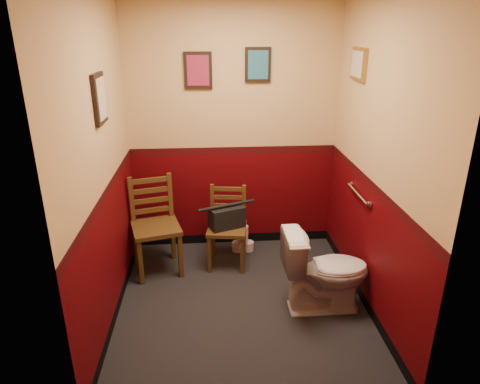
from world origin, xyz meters
name	(u,v)px	position (x,y,z in m)	size (l,w,h in m)	color
floor	(242,304)	(0.00, 0.00, 0.00)	(2.20, 2.40, 0.00)	black
wall_back	(233,129)	(0.00, 1.20, 1.35)	(2.20, 2.70, 0.00)	#450308
wall_front	(260,230)	(0.00, -1.20, 1.35)	(2.20, 2.70, 0.00)	#450308
wall_left	(102,166)	(-1.10, 0.00, 1.35)	(2.40, 2.70, 0.00)	#450308
wall_right	(377,160)	(1.10, 0.00, 1.35)	(2.40, 2.70, 0.00)	#450308
grab_bar	(358,194)	(1.07, 0.25, 0.95)	(0.05, 0.56, 0.06)	silver
framed_print_back_a	(198,70)	(-0.35, 1.18, 1.95)	(0.28, 0.04, 0.36)	black
framed_print_back_b	(258,65)	(0.25, 1.18, 2.00)	(0.26, 0.04, 0.34)	black
framed_print_left	(100,99)	(-1.08, 0.10, 1.85)	(0.04, 0.30, 0.38)	black
framed_print_right	(359,64)	(1.08, 0.60, 2.05)	(0.04, 0.34, 0.28)	olive
toilet	(325,271)	(0.72, -0.09, 0.37)	(0.42, 0.76, 0.74)	white
toilet_brush	(350,296)	(0.99, -0.04, 0.06)	(0.10, 0.10, 0.37)	silver
chair_left	(155,226)	(-0.82, 0.69, 0.49)	(0.56, 0.56, 0.97)	#513718
chair_right	(227,227)	(-0.09, 0.75, 0.42)	(0.44, 0.44, 0.84)	#513718
handbag	(227,217)	(-0.10, 0.71, 0.55)	(0.39, 0.29, 0.26)	black
tp_stack	(243,240)	(0.09, 0.98, 0.13)	(0.24, 0.15, 0.32)	silver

